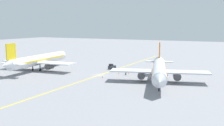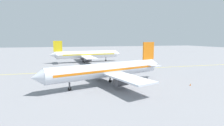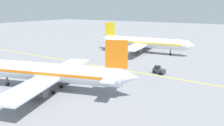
% 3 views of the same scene
% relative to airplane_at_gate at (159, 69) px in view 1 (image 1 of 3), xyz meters
% --- Properties ---
extents(ground_plane, '(400.00, 400.00, 0.00)m').
position_rel_airplane_at_gate_xyz_m(ground_plane, '(20.56, -1.75, -3.71)').
color(ground_plane, gray).
extents(apron_yellow_centreline, '(2.30, 119.99, 0.01)m').
position_rel_airplane_at_gate_xyz_m(apron_yellow_centreline, '(20.56, -1.75, -3.71)').
color(apron_yellow_centreline, yellow).
rests_on(apron_yellow_centreline, ground).
extents(airplane_at_gate, '(28.34, 34.89, 10.60)m').
position_rel_airplane_at_gate_xyz_m(airplane_at_gate, '(0.00, 0.00, 0.00)').
color(airplane_at_gate, silver).
rests_on(airplane_at_gate, ground).
extents(airplane_adjacent_stand, '(28.33, 35.55, 10.60)m').
position_rel_airplane_at_gate_xyz_m(airplane_adjacent_stand, '(44.74, -0.49, 0.00)').
color(airplane_adjacent_stand, white).
rests_on(airplane_adjacent_stand, ground).
extents(baggage_tug_dark, '(2.33, 3.27, 2.11)m').
position_rel_airplane_at_gate_xyz_m(baggage_tug_dark, '(22.27, -14.56, -2.81)').
color(baggage_tug_dark, '#333842').
rests_on(baggage_tug_dark, ground).
extents(ground_crew_worker, '(0.50, 0.38, 1.68)m').
position_rel_airplane_at_gate_xyz_m(ground_crew_worker, '(12.90, -5.93, -2.80)').
color(ground_crew_worker, '#23232D').
rests_on(ground_crew_worker, ground).
extents(traffic_cone_near_nose, '(0.32, 0.32, 0.55)m').
position_rel_airplane_at_gate_xyz_m(traffic_cone_near_nose, '(15.58, -6.23, -3.43)').
color(traffic_cone_near_nose, orange).
rests_on(traffic_cone_near_nose, ground).
extents(traffic_cone_mid_apron, '(0.32, 0.32, 0.55)m').
position_rel_airplane_at_gate_xyz_m(traffic_cone_mid_apron, '(-6.47, -19.42, -3.43)').
color(traffic_cone_mid_apron, orange).
rests_on(traffic_cone_mid_apron, ground).
extents(traffic_cone_by_wingtip, '(0.32, 0.32, 0.55)m').
position_rel_airplane_at_gate_xyz_m(traffic_cone_by_wingtip, '(17.60, 1.49, -3.43)').
color(traffic_cone_by_wingtip, orange).
rests_on(traffic_cone_by_wingtip, ground).
extents(traffic_cone_far_edge, '(0.32, 0.32, 0.55)m').
position_rel_airplane_at_gate_xyz_m(traffic_cone_far_edge, '(13.02, -8.46, -3.43)').
color(traffic_cone_far_edge, orange).
rests_on(traffic_cone_far_edge, ground).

